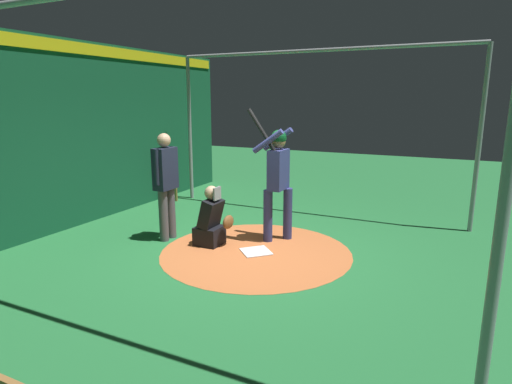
{
  "coord_description": "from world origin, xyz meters",
  "views": [
    {
      "loc": [
        2.7,
        -5.56,
        2.32
      ],
      "look_at": [
        0.0,
        0.0,
        0.95
      ],
      "focal_mm": 29.79,
      "sensor_mm": 36.0,
      "label": 1
    }
  ],
  "objects_px": {
    "batter": "(278,174)",
    "bat_rack": "(164,179)",
    "umpire": "(166,181)",
    "home_plate": "(256,251)",
    "catcher": "(212,222)"
  },
  "relations": [
    {
      "from": "batter",
      "to": "bat_rack",
      "type": "bearing_deg",
      "value": 156.37
    },
    {
      "from": "umpire",
      "to": "home_plate",
      "type": "bearing_deg",
      "value": 2.49
    },
    {
      "from": "home_plate",
      "to": "umpire",
      "type": "relative_size",
      "value": 0.24
    },
    {
      "from": "home_plate",
      "to": "bat_rack",
      "type": "height_order",
      "value": "bat_rack"
    },
    {
      "from": "catcher",
      "to": "bat_rack",
      "type": "xyz_separation_m",
      "value": [
        -2.64,
        2.21,
        0.11
      ]
    },
    {
      "from": "home_plate",
      "to": "bat_rack",
      "type": "bearing_deg",
      "value": 147.22
    },
    {
      "from": "batter",
      "to": "catcher",
      "type": "height_order",
      "value": "batter"
    },
    {
      "from": "catcher",
      "to": "umpire",
      "type": "bearing_deg",
      "value": -174.71
    },
    {
      "from": "umpire",
      "to": "bat_rack",
      "type": "distance_m",
      "value": 2.97
    },
    {
      "from": "batter",
      "to": "catcher",
      "type": "relative_size",
      "value": 2.22
    },
    {
      "from": "batter",
      "to": "bat_rack",
      "type": "relative_size",
      "value": 2.06
    },
    {
      "from": "batter",
      "to": "umpire",
      "type": "distance_m",
      "value": 1.83
    },
    {
      "from": "umpire",
      "to": "bat_rack",
      "type": "bearing_deg",
      "value": 128.67
    },
    {
      "from": "home_plate",
      "to": "batter",
      "type": "height_order",
      "value": "batter"
    },
    {
      "from": "umpire",
      "to": "bat_rack",
      "type": "xyz_separation_m",
      "value": [
        -1.83,
        2.28,
        -0.51
      ]
    }
  ]
}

